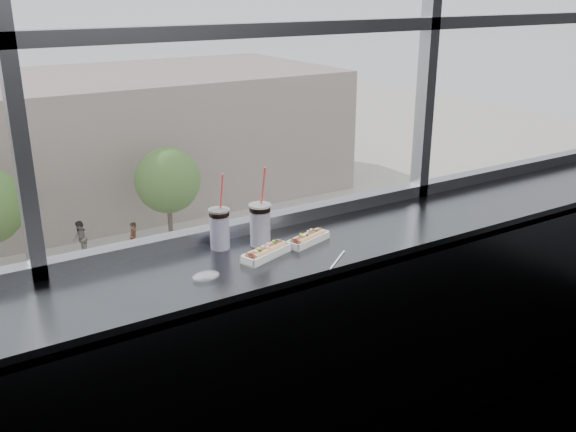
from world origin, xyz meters
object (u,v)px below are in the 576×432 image
hotdog_tray_left (266,252)px  car_near_d (234,336)px  car_near_e (330,306)px  car_far_c (219,248)px  soda_cup_left (220,227)px  loose_straw (337,260)px  hotdog_tray_right (308,238)px  pedestrian_c (80,236)px  tree_right (168,180)px  soda_cup_right (260,223)px  car_far_b (21,293)px  wrapper (206,276)px  pedestrian_d (133,236)px

hotdog_tray_left → car_near_d: 21.24m
car_near_e → car_far_c: bearing=2.0°
soda_cup_left → loose_straw: bearing=-47.4°
loose_straw → car_near_e: (12.12, 16.50, -10.97)m
loose_straw → hotdog_tray_right: bearing=51.5°
pedestrian_c → tree_right: 5.24m
soda_cup_right → car_near_e: (12.30, 16.17, -11.07)m
hotdog_tray_right → car_near_e: size_ratio=0.04×
car_far_b → car_near_d: 9.94m
hotdog_tray_left → loose_straw: hotdog_tray_left is taller
car_far_b → car_far_c: 9.23m
car_near_d → soda_cup_right: bearing=159.4°
soda_cup_right → loose_straw: bearing=-60.1°
hotdog_tray_right → soda_cup_left: (-0.36, 0.16, 0.08)m
hotdog_tray_left → car_far_c: hotdog_tray_left is taller
hotdog_tray_left → car_near_e: bearing=34.2°
hotdog_tray_left → tree_right: 31.36m
hotdog_tray_left → loose_straw: 0.30m
wrapper → loose_straw: bearing=-13.5°
pedestrian_c → car_far_b: bearing=-37.5°
wrapper → car_far_c: bearing=64.4°
car_far_b → wrapper: bearing=177.4°
soda_cup_right → pedestrian_c: size_ratio=0.16×
wrapper → soda_cup_left: bearing=53.4°
tree_right → loose_straw: bearing=-109.8°
loose_straw → pedestrian_d: bearing=37.1°
soda_cup_right → tree_right: 31.24m
car_near_e → car_far_b: bearing=47.0°
pedestrian_d → pedestrian_c: bearing=-123.6°
car_far_c → pedestrian_c: (-5.41, 4.98, 0.13)m
soda_cup_left → wrapper: size_ratio=3.26×
loose_straw → pedestrian_c: size_ratio=0.09×
hotdog_tray_left → car_far_c: 29.04m
loose_straw → tree_right: loose_straw is taller
car_near_e → pedestrian_d: pedestrian_d is taller
car_near_e → pedestrian_d: 12.18m
car_far_c → car_near_d: (-3.34, -8.00, 0.09)m
hotdog_tray_right → pedestrian_d: hotdog_tray_right is taller
loose_straw → pedestrian_d: (8.02, 27.97, -10.94)m
car_far_c → pedestrian_d: pedestrian_d is taller
wrapper → pedestrian_c: bearing=77.9°
hotdog_tray_right → car_far_b: 26.74m
soda_cup_left → wrapper: bearing=-126.6°
pedestrian_c → car_far_c: bearing=47.4°
hotdog_tray_left → pedestrian_c: 31.83m
loose_straw → pedestrian_d: loose_straw is taller
car_near_d → pedestrian_c: (-2.07, 12.98, 0.03)m
hotdog_tray_left → tree_right: (10.50, 28.31, -8.47)m
wrapper → pedestrian_d: size_ratio=0.05×
hotdog_tray_left → pedestrian_c: size_ratio=0.11×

